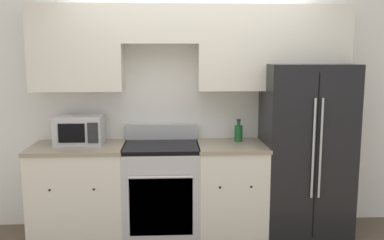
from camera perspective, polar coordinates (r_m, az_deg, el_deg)
name	(u,v)px	position (r m, az deg, el deg)	size (l,w,h in m)	color
wall_back	(192,83)	(4.48, 0.05, 4.98)	(8.00, 0.39, 2.60)	white
lower_cabinets_left	(79,191)	(4.51, -14.80, -9.16)	(0.93, 0.64, 0.94)	silver
lower_cabinets_right	(231,189)	(4.45, 5.21, -9.11)	(0.69, 0.64, 0.94)	silver
oven_range	(162,189)	(4.41, -4.07, -9.22)	(0.75, 0.65, 1.10)	#B7B7BC
refrigerator	(305,149)	(4.55, 14.80, -3.78)	(0.86, 0.71, 1.74)	black
microwave	(80,130)	(4.45, -14.75, -1.29)	(0.46, 0.35, 0.29)	#B7B7BC
bottle	(238,133)	(4.47, 6.21, -1.68)	(0.08, 0.08, 0.23)	#195928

